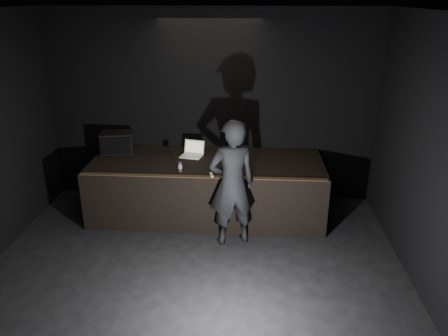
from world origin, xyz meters
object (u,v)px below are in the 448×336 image
object	(u,v)px
laptop	(193,152)
beer_can	(180,167)
person	(232,184)
stage_riser	(207,187)
stage_monitor	(117,142)

from	to	relation	value
laptop	beer_can	distance (m)	0.77
laptop	person	world-z (taller)	person
person	laptop	bearing A→B (deg)	-76.83
stage_riser	beer_can	xyz separation A→B (m)	(-0.38, -0.49, 0.58)
stage_riser	person	xyz separation A→B (m)	(0.48, -0.95, 0.50)
stage_monitor	laptop	xyz separation A→B (m)	(1.39, -0.09, -0.12)
stage_monitor	beer_can	bearing A→B (deg)	-44.02
stage_riser	laptop	bearing A→B (deg)	136.25
stage_riser	beer_can	distance (m)	0.85
stage_monitor	stage_riser	bearing A→B (deg)	-22.60
stage_riser	person	size ratio (longest dim) A/B	1.99
stage_monitor	laptop	world-z (taller)	stage_monitor
beer_can	laptop	bearing A→B (deg)	82.27
stage_riser	person	bearing A→B (deg)	-62.96
laptop	person	distance (m)	1.44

